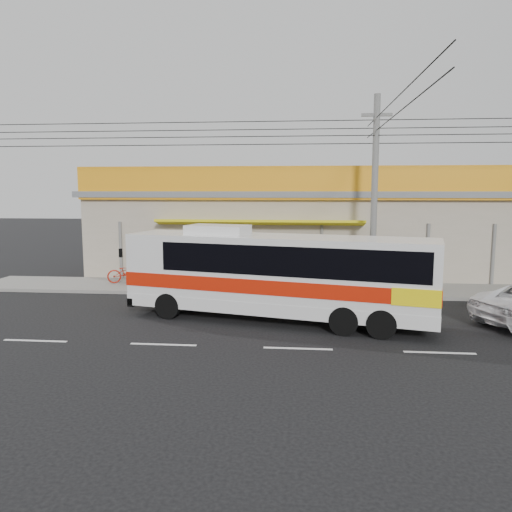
{
  "coord_description": "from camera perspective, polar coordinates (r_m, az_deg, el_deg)",
  "views": [
    {
      "loc": [
        0.1,
        -16.54,
        4.59
      ],
      "look_at": [
        -1.65,
        2.0,
        2.1
      ],
      "focal_mm": 35.0,
      "sensor_mm": 36.0,
      "label": 1
    }
  ],
  "objects": [
    {
      "name": "storefront_building",
      "position": [
        28.18,
        5.17,
        2.92
      ],
      "size": [
        22.6,
        9.2,
        5.7
      ],
      "color": "gray",
      "rests_on": "ground"
    },
    {
      "name": "lane_markings",
      "position": [
        14.77,
        4.82,
        -10.51
      ],
      "size": [
        50.0,
        0.12,
        0.01
      ],
      "primitive_type": null,
      "color": "silver",
      "rests_on": "ground"
    },
    {
      "name": "motorbike_red",
      "position": [
        24.67,
        -14.43,
        -1.81
      ],
      "size": [
        2.04,
        1.28,
        1.01
      ],
      "primitive_type": "imported",
      "rotation": [
        0.0,
        0.0,
        1.91
      ],
      "color": "maroon",
      "rests_on": "sidewalk"
    },
    {
      "name": "ground",
      "position": [
        17.17,
        4.91,
        -7.92
      ],
      "size": [
        120.0,
        120.0,
        0.0
      ],
      "primitive_type": "plane",
      "color": "black",
      "rests_on": "ground"
    },
    {
      "name": "sidewalk",
      "position": [
        22.99,
        5.05,
        -3.74
      ],
      "size": [
        30.0,
        3.2,
        0.15
      ],
      "primitive_type": "cube",
      "color": "slate",
      "rests_on": "ground"
    },
    {
      "name": "coach_bus",
      "position": [
        17.32,
        3.0,
        -1.74
      ],
      "size": [
        11.02,
        4.79,
        3.32
      ],
      "rotation": [
        0.0,
        0.0,
        -0.24
      ],
      "color": "silver",
      "rests_on": "ground"
    },
    {
      "name": "motorbike_dark",
      "position": [
        25.01,
        -12.8,
        -1.71
      ],
      "size": [
        1.61,
        0.65,
        0.94
      ],
      "primitive_type": "imported",
      "rotation": [
        0.0,
        0.0,
        1.7
      ],
      "color": "black",
      "rests_on": "sidewalk"
    },
    {
      "name": "utility_pole",
      "position": [
        22.29,
        13.59,
        13.78
      ],
      "size": [
        34.0,
        14.0,
        8.57
      ],
      "color": "#5E5F5C",
      "rests_on": "ground"
    }
  ]
}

